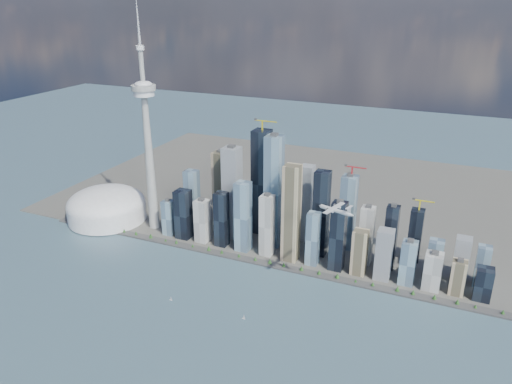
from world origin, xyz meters
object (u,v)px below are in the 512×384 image
at_px(airplane, 336,210).
at_px(sailboat_west, 171,299).
at_px(dome_stadium, 106,206).
at_px(needle_tower, 148,138).
at_px(sailboat_east, 244,318).

distance_m(airplane, sailboat_west, 363.04).
relative_size(dome_stadium, sailboat_west, 20.62).
bearing_deg(needle_tower, sailboat_west, -50.61).
distance_m(needle_tower, airplane, 524.49).
bearing_deg(airplane, sailboat_east, -124.49).
height_order(dome_stadium, sailboat_east, dome_stadium).
bearing_deg(needle_tower, sailboat_east, -35.07).
relative_size(needle_tower, sailboat_east, 56.46).
xyz_separation_m(needle_tower, sailboat_west, (214.78, -261.55, -232.73)).
distance_m(dome_stadium, sailboat_west, 436.42).
bearing_deg(airplane, dome_stadium, -176.53).
relative_size(needle_tower, airplane, 7.87).
bearing_deg(airplane, needle_tower, 179.10).
bearing_deg(sailboat_east, airplane, 47.39).
relative_size(needle_tower, dome_stadium, 2.75).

